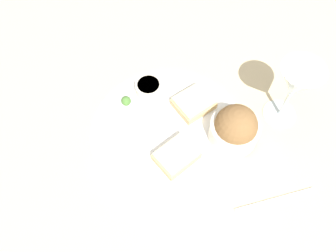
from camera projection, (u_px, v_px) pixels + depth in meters
The scene contains 9 objects.
ground_plane at pixel (168, 133), 0.75m from camera, with size 4.00×4.00×0.00m, color #C6B289.
dinner_plate at pixel (168, 132), 0.74m from camera, with size 0.35×0.35×0.01m.
salad_bowl at pixel (235, 128), 0.69m from camera, with size 0.11×0.11×0.09m.
sauce_ramekin at pixel (149, 87), 0.77m from camera, with size 0.06×0.06×0.03m.
cheese_toast_near at pixel (194, 103), 0.76m from camera, with size 0.09×0.08×0.03m.
cheese_toast_far at pixel (176, 156), 0.69m from camera, with size 0.09×0.07×0.03m.
wine_glass at pixel (296, 84), 0.67m from camera, with size 0.09×0.09×0.16m.
garnish at pixel (126, 101), 0.76m from camera, with size 0.02×0.02×0.02m.
fork at pixel (275, 200), 0.67m from camera, with size 0.16×0.09×0.01m.
Camera 1 is at (0.24, 0.25, 0.66)m, focal length 35.00 mm.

